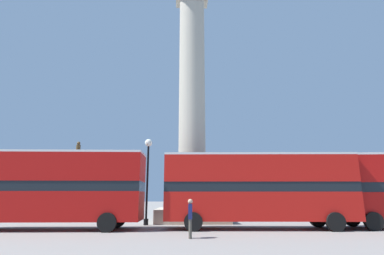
% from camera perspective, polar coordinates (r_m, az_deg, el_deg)
% --- Properties ---
extents(ground_plane, '(200.00, 200.00, 0.00)m').
position_cam_1_polar(ground_plane, '(23.40, 0.00, -17.49)').
color(ground_plane, gray).
extents(monument_column, '(5.29, 5.29, 21.03)m').
position_cam_1_polar(monument_column, '(24.14, 0.00, 1.78)').
color(monument_column, '#ADA593').
rests_on(monument_column, ground_plane).
extents(bus_a, '(10.94, 3.04, 4.26)m').
position_cam_1_polar(bus_a, '(18.35, 12.45, -11.04)').
color(bus_a, '#B7140F').
rests_on(bus_a, ground_plane).
extents(bus_c, '(10.74, 2.86, 4.34)m').
position_cam_1_polar(bus_c, '(19.32, -25.65, -10.05)').
color(bus_c, '#A80F0C').
rests_on(bus_c, ground_plane).
extents(equestrian_statue, '(3.94, 3.24, 6.39)m').
position_cam_1_polar(equestrian_statue, '(26.87, -21.52, -12.00)').
color(equestrian_statue, '#ADA593').
rests_on(equestrian_statue, ground_plane).
extents(street_lamp, '(0.51, 0.51, 5.71)m').
position_cam_1_polar(street_lamp, '(20.72, -8.44, -7.75)').
color(street_lamp, black).
rests_on(street_lamp, ground_plane).
extents(pedestrian_near_lamp, '(0.22, 0.45, 1.71)m').
position_cam_1_polar(pedestrian_near_lamp, '(14.06, -0.34, -16.51)').
color(pedestrian_near_lamp, '#4C473D').
rests_on(pedestrian_near_lamp, ground_plane).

